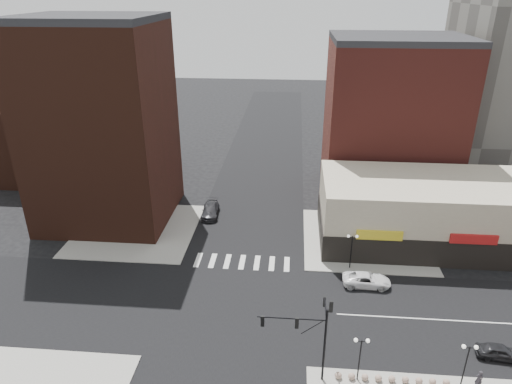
{
  "coord_description": "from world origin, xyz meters",
  "views": [
    {
      "loc": [
        5.26,
        -35.57,
        28.79
      ],
      "look_at": [
        1.89,
        3.53,
        11.0
      ],
      "focal_mm": 32.0,
      "sensor_mm": 36.0,
      "label": 1
    }
  ],
  "objects_px": {
    "street_lamp_se_a": "(361,349)",
    "white_suv": "(367,280)",
    "street_lamp_ne": "(352,243)",
    "dark_sedan_east": "(500,352)",
    "dark_sedan_north": "(210,210)",
    "street_lamp_se_b": "(468,355)",
    "pedestrian": "(479,379)",
    "traffic_signal": "(313,327)"
  },
  "relations": [
    {
      "from": "street_lamp_se_a",
      "to": "white_suv",
      "type": "height_order",
      "value": "street_lamp_se_a"
    },
    {
      "from": "dark_sedan_east",
      "to": "pedestrian",
      "type": "bearing_deg",
      "value": 145.87
    },
    {
      "from": "street_lamp_se_b",
      "to": "street_lamp_se_a",
      "type": "bearing_deg",
      "value": 180.0
    },
    {
      "from": "street_lamp_se_b",
      "to": "pedestrian",
      "type": "xyz_separation_m",
      "value": [
        1.25,
        0.0,
        -2.33
      ]
    },
    {
      "from": "traffic_signal",
      "to": "street_lamp_ne",
      "type": "height_order",
      "value": "traffic_signal"
    },
    {
      "from": "street_lamp_se_a",
      "to": "dark_sedan_east",
      "type": "height_order",
      "value": "street_lamp_se_a"
    },
    {
      "from": "street_lamp_se_a",
      "to": "white_suv",
      "type": "distance_m",
      "value": 13.44
    },
    {
      "from": "traffic_signal",
      "to": "street_lamp_se_a",
      "type": "bearing_deg",
      "value": -2.57
    },
    {
      "from": "street_lamp_ne",
      "to": "dark_sedan_north",
      "type": "relative_size",
      "value": 0.79
    },
    {
      "from": "dark_sedan_north",
      "to": "street_lamp_se_b",
      "type": "bearing_deg",
      "value": -51.39
    },
    {
      "from": "street_lamp_se_a",
      "to": "street_lamp_ne",
      "type": "height_order",
      "value": "same"
    },
    {
      "from": "street_lamp_se_b",
      "to": "dark_sedan_north",
      "type": "relative_size",
      "value": 0.79
    },
    {
      "from": "pedestrian",
      "to": "dark_sedan_north",
      "type": "bearing_deg",
      "value": -49.38
    },
    {
      "from": "street_lamp_ne",
      "to": "dark_sedan_east",
      "type": "relative_size",
      "value": 1.1
    },
    {
      "from": "traffic_signal",
      "to": "street_lamp_ne",
      "type": "distance_m",
      "value": 16.62
    },
    {
      "from": "dark_sedan_east",
      "to": "pedestrian",
      "type": "height_order",
      "value": "pedestrian"
    },
    {
      "from": "street_lamp_se_a",
      "to": "street_lamp_se_b",
      "type": "relative_size",
      "value": 1.0
    },
    {
      "from": "traffic_signal",
      "to": "pedestrian",
      "type": "xyz_separation_m",
      "value": [
        13.02,
        -0.17,
        -4.0
      ]
    },
    {
      "from": "pedestrian",
      "to": "street_lamp_se_b",
      "type": "bearing_deg",
      "value": -2.82
    },
    {
      "from": "white_suv",
      "to": "dark_sedan_east",
      "type": "xyz_separation_m",
      "value": [
        9.81,
        -9.45,
        -0.05
      ]
    },
    {
      "from": "street_lamp_ne",
      "to": "dark_sedan_east",
      "type": "height_order",
      "value": "street_lamp_ne"
    },
    {
      "from": "street_lamp_se_b",
      "to": "street_lamp_ne",
      "type": "height_order",
      "value": "same"
    },
    {
      "from": "street_lamp_se_b",
      "to": "dark_sedan_east",
      "type": "xyz_separation_m",
      "value": [
        4.23,
        3.52,
        -2.65
      ]
    },
    {
      "from": "street_lamp_se_a",
      "to": "street_lamp_ne",
      "type": "bearing_deg",
      "value": 86.42
    },
    {
      "from": "street_lamp_ne",
      "to": "pedestrian",
      "type": "distance_m",
      "value": 18.15
    },
    {
      "from": "street_lamp_se_b",
      "to": "white_suv",
      "type": "relative_size",
      "value": 0.84
    },
    {
      "from": "traffic_signal",
      "to": "street_lamp_ne",
      "type": "xyz_separation_m",
      "value": [
        4.76,
        15.83,
        -1.67
      ]
    },
    {
      "from": "street_lamp_ne",
      "to": "dark_sedan_north",
      "type": "distance_m",
      "value": 21.29
    },
    {
      "from": "pedestrian",
      "to": "street_lamp_ne",
      "type": "bearing_deg",
      "value": -65.54
    },
    {
      "from": "street_lamp_ne",
      "to": "dark_sedan_north",
      "type": "height_order",
      "value": "street_lamp_ne"
    },
    {
      "from": "street_lamp_se_b",
      "to": "pedestrian",
      "type": "height_order",
      "value": "street_lamp_se_b"
    },
    {
      "from": "street_lamp_se_a",
      "to": "pedestrian",
      "type": "xyz_separation_m",
      "value": [
        9.25,
        0.0,
        -2.33
      ]
    },
    {
      "from": "traffic_signal",
      "to": "dark_sedan_east",
      "type": "distance_m",
      "value": 16.9
    },
    {
      "from": "pedestrian",
      "to": "traffic_signal",
      "type": "bearing_deg",
      "value": -3.56
    },
    {
      "from": "traffic_signal",
      "to": "pedestrian",
      "type": "distance_m",
      "value": 13.62
    },
    {
      "from": "street_lamp_se_b",
      "to": "pedestrian",
      "type": "distance_m",
      "value": 2.64
    },
    {
      "from": "street_lamp_se_a",
      "to": "white_suv",
      "type": "relative_size",
      "value": 0.84
    },
    {
      "from": "street_lamp_se_b",
      "to": "dark_sedan_north",
      "type": "height_order",
      "value": "street_lamp_se_b"
    },
    {
      "from": "traffic_signal",
      "to": "street_lamp_se_b",
      "type": "bearing_deg",
      "value": -0.82
    },
    {
      "from": "white_suv",
      "to": "street_lamp_ne",
      "type": "bearing_deg",
      "value": 25.56
    },
    {
      "from": "street_lamp_se_b",
      "to": "dark_sedan_east",
      "type": "relative_size",
      "value": 1.1
    },
    {
      "from": "street_lamp_ne",
      "to": "dark_sedan_north",
      "type": "bearing_deg",
      "value": 147.14
    }
  ]
}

